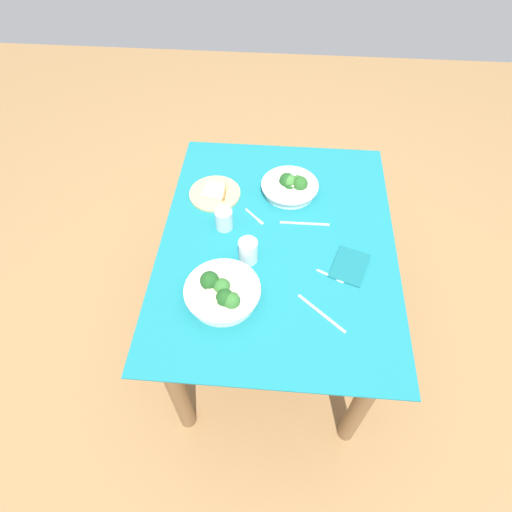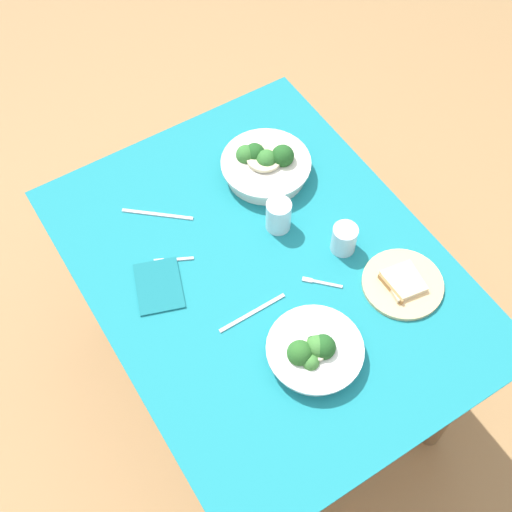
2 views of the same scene
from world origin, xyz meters
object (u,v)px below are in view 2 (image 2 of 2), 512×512
Objects in this scene: broccoli_bowl_far at (265,165)px; fork_by_near_bowl at (172,260)px; water_glass_center at (344,239)px; water_glass_side at (278,215)px; table_knife_left at (157,214)px; fork_by_far_bowl at (320,282)px; table_knife_right at (252,313)px; napkin_folded_upper at (159,286)px; bread_side_plate at (403,283)px; broccoli_bowl_near at (314,351)px.

broccoli_bowl_far is 0.41m from fork_by_near_bowl.
water_glass_center is at bearing 179.21° from fork_by_near_bowl.
table_knife_left is at bearing -128.56° from water_glass_side.
fork_by_far_bowl and fork_by_near_bowl have the same top height.
fork_by_near_bowl is at bearing 110.80° from table_knife_right.
broccoli_bowl_far is 0.49m from napkin_folded_upper.
table_knife_right is at bearing 39.80° from napkin_folded_upper.
table_knife_right is at bearing 138.93° from table_knife_left.
fork_by_far_bowl is 0.43× the size of table_knife_right.
table_knife_left is 0.42m from table_knife_right.
broccoli_bowl_far reaches higher than fork_by_near_bowl.
napkin_folded_upper is (0.21, -0.11, 0.00)m from table_knife_left.
table_knife_left is at bearing -141.35° from bread_side_plate.
fork_by_far_bowl is 0.53× the size of napkin_folded_upper.
fork_by_far_bowl is (-0.12, -0.18, -0.01)m from bread_side_plate.
napkin_folded_upper is at bearing 103.76° from table_knife_left.
water_glass_side reaches higher than table_knife_right.
broccoli_bowl_far reaches higher than table_knife_right.
water_glass_center is (-0.23, 0.26, 0.01)m from broccoli_bowl_near.
water_glass_center is 0.85× the size of fork_by_near_bowl.
napkin_folded_upper is at bearing -149.03° from broccoli_bowl_near.
bread_side_plate is at bearing -168.41° from fork_by_far_bowl.
fork_by_near_bowl is at bearing 3.35° from fork_by_far_bowl.
fork_by_far_bowl is (-0.17, 0.14, -0.03)m from broccoli_bowl_near.
bread_side_plate is at bearing -20.73° from table_knife_right.
water_glass_side is 0.32m from fork_by_near_bowl.
broccoli_bowl_far is at bearing 52.78° from table_knife_right.
water_glass_side is 0.38m from napkin_folded_upper.
broccoli_bowl_far is 0.35m from table_knife_left.
broccoli_bowl_near is 0.22m from fork_by_far_bowl.
water_glass_center is at bearing 6.82° from table_knife_right.
fork_by_far_bowl is at bearing -62.91° from water_glass_center.
fork_by_far_bowl and table_knife_right have the same top height.
table_knife_right is at bearing 137.60° from fork_by_near_bowl.
table_knife_left is (-0.16, 0.04, -0.00)m from fork_by_near_bowl.
bread_side_plate is 0.63m from fork_by_near_bowl.
napkin_folded_upper is at bearing 64.67° from fork_by_near_bowl.
water_glass_center reaches higher than bread_side_plate.
bread_side_plate is at bearing 19.23° from water_glass_center.
water_glass_center is 0.19m from water_glass_side.
table_knife_right is at bearing -160.90° from broccoli_bowl_near.
water_glass_side is at bearing 42.90° from table_knife_right.
broccoli_bowl_far is 1.65× the size of napkin_folded_upper.
broccoli_bowl_near is 0.62m from table_knife_left.
fork_by_far_bowl is at bearing -1.92° from water_glass_side.
fork_by_far_bowl is 0.43m from napkin_folded_upper.
fork_by_near_bowl is (-0.22, -0.42, -0.04)m from water_glass_center.
table_knife_left is 1.29× the size of napkin_folded_upper.
napkin_folded_upper is at bearing -108.22° from water_glass_center.
bread_side_plate is 1.09× the size of table_knife_right.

